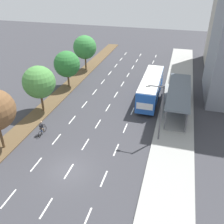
{
  "coord_description": "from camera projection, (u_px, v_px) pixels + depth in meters",
  "views": [
    {
      "loc": [
        8.64,
        -15.6,
        16.42
      ],
      "look_at": [
        1.45,
        9.87,
        1.2
      ],
      "focal_mm": 39.02,
      "sensor_mm": 36.0,
      "label": 1
    }
  ],
  "objects": [
    {
      "name": "median_tree_second",
      "position": [
        39.0,
        82.0,
        31.1
      ],
      "size": [
        4.2,
        4.2,
        6.21
      ],
      "color": "brown",
      "rests_on": "median_strip"
    },
    {
      "name": "streetlight",
      "position": [
        160.0,
        110.0,
        25.54
      ],
      "size": [
        1.91,
        0.24,
        6.5
      ],
      "color": "#4C4C51",
      "rests_on": "sidewalk_right"
    },
    {
      "name": "median_strip",
      "position": [
        74.0,
        82.0,
        41.84
      ],
      "size": [
        2.6,
        52.0,
        0.12
      ],
      "primitive_type": "cube",
      "color": "brown",
      "rests_on": "ground"
    },
    {
      "name": "median_tree_fourth",
      "position": [
        85.0,
        47.0,
        45.1
      ],
      "size": [
        4.32,
        4.32,
        6.39
      ],
      "color": "brown",
      "rests_on": "median_strip"
    },
    {
      "name": "cyclist",
      "position": [
        42.0,
        128.0,
        28.04
      ],
      "size": [
        0.46,
        1.82,
        1.71
      ],
      "color": "black",
      "rests_on": "ground"
    },
    {
      "name": "bus",
      "position": [
        151.0,
        86.0,
        35.33
      ],
      "size": [
        2.54,
        11.29,
        3.37
      ],
      "color": "#2356B2",
      "rests_on": "ground"
    },
    {
      "name": "sidewalk_right",
      "position": [
        178.0,
        94.0,
        37.7
      ],
      "size": [
        4.5,
        52.0,
        0.15
      ],
      "primitive_type": "cube",
      "color": "#9E9E99",
      "rests_on": "ground"
    },
    {
      "name": "ground_plane",
      "position": [
        69.0,
        170.0,
        23.23
      ],
      "size": [
        140.0,
        140.0,
        0.0
      ],
      "primitive_type": "plane",
      "color": "#38383D"
    },
    {
      "name": "lane_divider_left",
      "position": [
        95.0,
        92.0,
        38.42
      ],
      "size": [
        0.14,
        45.45,
        0.01
      ],
      "color": "white",
      "rests_on": "ground"
    },
    {
      "name": "median_tree_third",
      "position": [
        67.0,
        64.0,
        38.28
      ],
      "size": [
        4.13,
        4.13,
        5.82
      ],
      "color": "brown",
      "rests_on": "median_strip"
    },
    {
      "name": "lane_divider_right",
      "position": [
        138.0,
        97.0,
        36.77
      ],
      "size": [
        0.14,
        45.45,
        0.01
      ],
      "color": "white",
      "rests_on": "ground"
    },
    {
      "name": "lane_divider_center",
      "position": [
        116.0,
        95.0,
        37.6
      ],
      "size": [
        0.14,
        45.45,
        0.01
      ],
      "color": "white",
      "rests_on": "ground"
    },
    {
      "name": "bus_shelter",
      "position": [
        180.0,
        98.0,
        32.44
      ],
      "size": [
        2.9,
        12.01,
        2.86
      ],
      "color": "gray",
      "rests_on": "sidewalk_right"
    }
  ]
}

